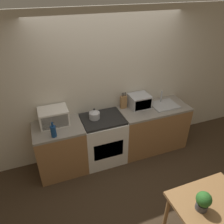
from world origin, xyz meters
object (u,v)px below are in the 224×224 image
Objects in this scene: kettle at (94,114)px; microwave at (54,117)px; stove_range at (103,139)px; toaster_oven at (139,101)px; dining_table at (210,209)px; bottle at (53,131)px.

kettle is 0.42× the size of microwave.
stove_range is at bearing -19.78° from kettle.
microwave is at bearing -179.58° from toaster_oven.
dining_table is at bearing -67.38° from kettle.
toaster_oven reaches higher than dining_table.
stove_range is at bearing -170.39° from toaster_oven.
kettle is 0.22× the size of dining_table.
microwave is at bearing 173.74° from kettle.
toaster_oven is at bearing 87.82° from dining_table.
microwave reaches higher than toaster_oven.
toaster_oven reaches higher than stove_range.
dining_table is at bearing -47.81° from bottle.
toaster_oven is (1.54, 0.01, -0.02)m from microwave.
bottle reaches higher than stove_range.
microwave is 1.54m from toaster_oven.
toaster_oven is (1.60, 0.34, 0.02)m from bottle.
microwave is at bearing 80.52° from bottle.
kettle is 0.53× the size of toaster_oven.
bottle is at bearing 132.19° from dining_table.
bottle reaches higher than dining_table.
bottle is 0.69× the size of toaster_oven.
stove_range is 0.96m from toaster_oven.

